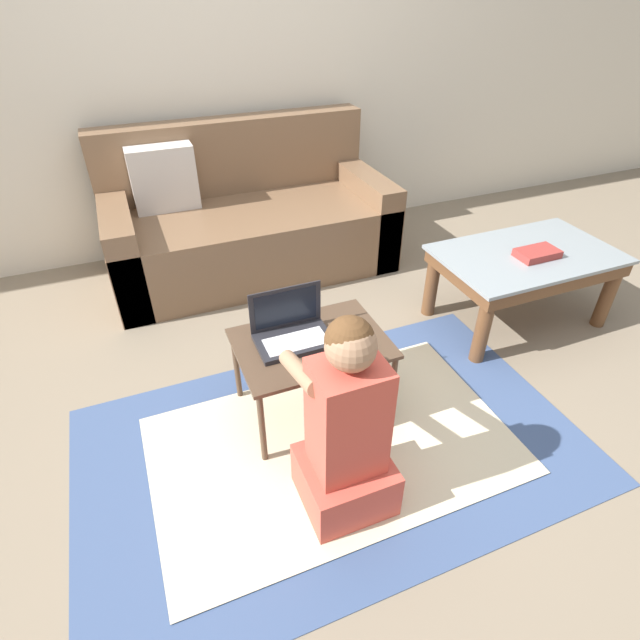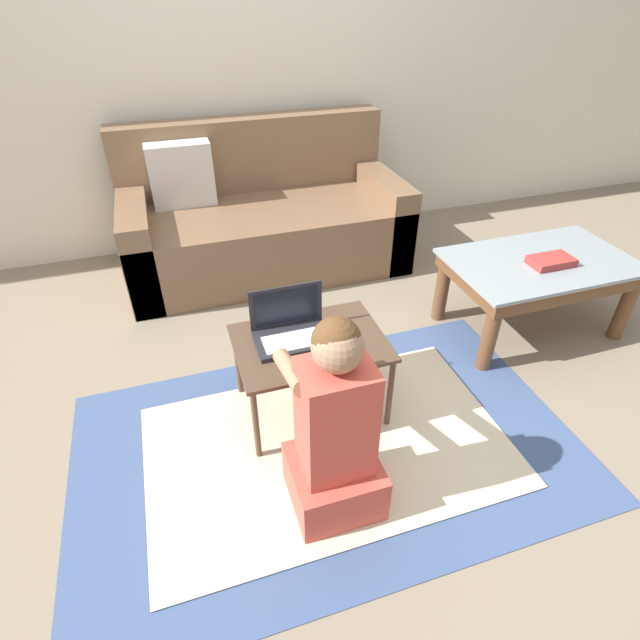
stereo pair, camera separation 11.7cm
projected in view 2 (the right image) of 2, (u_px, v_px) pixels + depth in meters
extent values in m
plane|color=#7F705B|center=(335.00, 401.00, 2.20)|extent=(16.00, 16.00, 0.00)
cube|color=beige|center=(236.00, 33.00, 2.85)|extent=(9.00, 0.06, 2.50)
cube|color=#3D517A|center=(328.00, 446.00, 1.99)|extent=(1.96, 1.20, 0.01)
cube|color=beige|center=(328.00, 445.00, 1.99)|extent=(1.41, 0.87, 0.00)
cube|color=brown|center=(267.00, 236.00, 3.09)|extent=(1.65, 0.80, 0.40)
cube|color=brown|center=(251.00, 153.00, 3.09)|extent=(1.65, 0.18, 0.43)
cube|color=brown|center=(140.00, 244.00, 2.87)|extent=(0.16, 0.80, 0.52)
cube|color=brown|center=(378.00, 212.00, 3.24)|extent=(0.16, 0.80, 0.52)
cube|color=beige|center=(181.00, 175.00, 2.88)|extent=(0.36, 0.14, 0.36)
cube|color=gray|center=(542.00, 262.00, 2.43)|extent=(0.89, 0.55, 0.02)
cube|color=brown|center=(539.00, 269.00, 2.45)|extent=(0.86, 0.52, 0.07)
cylinder|color=brown|center=(490.00, 335.00, 2.28)|extent=(0.07, 0.07, 0.38)
cylinder|color=brown|center=(626.00, 306.00, 2.47)|extent=(0.07, 0.07, 0.38)
cylinder|color=brown|center=(442.00, 287.00, 2.61)|extent=(0.07, 0.07, 0.38)
cylinder|color=brown|center=(565.00, 265.00, 2.81)|extent=(0.07, 0.07, 0.38)
cube|color=#4C3828|center=(310.00, 344.00, 1.96)|extent=(0.59, 0.43, 0.02)
cylinder|color=#4C3828|center=(256.00, 426.00, 1.85)|extent=(0.02, 0.02, 0.35)
cylinder|color=#4C3828|center=(390.00, 394.00, 1.99)|extent=(0.02, 0.02, 0.35)
cylinder|color=#4C3828|center=(238.00, 363.00, 2.15)|extent=(0.02, 0.02, 0.35)
cylinder|color=#4C3828|center=(355.00, 339.00, 2.28)|extent=(0.02, 0.02, 0.35)
cube|color=#232328|center=(293.00, 340.00, 1.96)|extent=(0.30, 0.19, 0.02)
cube|color=silver|center=(294.00, 340.00, 1.94)|extent=(0.24, 0.11, 0.00)
cube|color=#232328|center=(286.00, 306.00, 1.97)|extent=(0.30, 0.01, 0.18)
cube|color=black|center=(286.00, 306.00, 1.97)|extent=(0.25, 0.00, 0.15)
ellipsoid|color=#234CB2|center=(342.00, 329.00, 2.00)|extent=(0.06, 0.09, 0.04)
cube|color=#CC4C3D|center=(334.00, 481.00, 1.74)|extent=(0.30, 0.29, 0.20)
cube|color=#CC4C3D|center=(336.00, 419.00, 1.56)|extent=(0.22, 0.19, 0.42)
sphere|color=#9E7556|center=(338.00, 347.00, 1.39)|extent=(0.15, 0.15, 0.15)
sphere|color=brown|center=(337.00, 342.00, 1.39)|extent=(0.15, 0.15, 0.15)
cylinder|color=#9E7556|center=(291.00, 371.00, 1.57)|extent=(0.06, 0.29, 0.14)
cylinder|color=#9E7556|center=(353.00, 358.00, 1.63)|extent=(0.06, 0.29, 0.14)
cube|color=#99332D|center=(551.00, 261.00, 2.37)|extent=(0.21, 0.12, 0.04)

